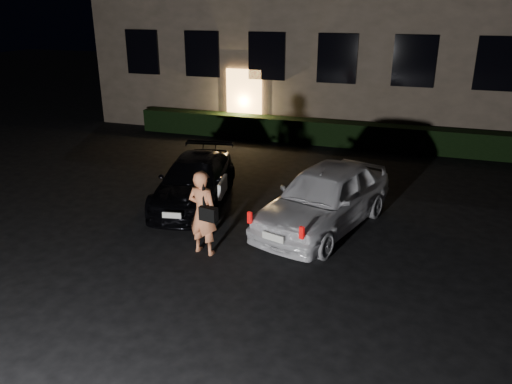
% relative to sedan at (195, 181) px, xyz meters
% --- Properties ---
extents(ground, '(80.00, 80.00, 0.00)m').
position_rel_sedan_xyz_m(ground, '(2.24, -3.79, -0.58)').
color(ground, black).
rests_on(ground, ground).
extents(hedge, '(15.00, 0.70, 0.85)m').
position_rel_sedan_xyz_m(hedge, '(2.24, 6.71, -0.15)').
color(hedge, black).
rests_on(hedge, ground).
extents(sedan, '(2.38, 4.23, 1.16)m').
position_rel_sedan_xyz_m(sedan, '(0.00, 0.00, 0.00)').
color(sedan, black).
rests_on(sedan, ground).
extents(hatch, '(2.86, 4.57, 1.45)m').
position_rel_sedan_xyz_m(hatch, '(3.44, -0.45, 0.15)').
color(hatch, white).
rests_on(hatch, ground).
extents(man, '(0.74, 0.53, 1.77)m').
position_rel_sedan_xyz_m(man, '(1.38, -2.50, 0.31)').
color(man, '#EF8858').
rests_on(man, ground).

